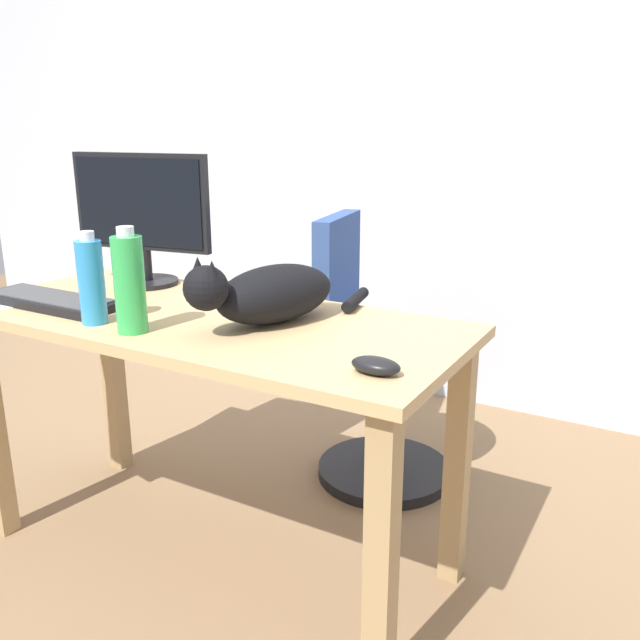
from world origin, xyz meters
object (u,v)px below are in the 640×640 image
object	(u,v)px
office_chair	(373,368)
keyboard	(50,300)
computer_mouse	(376,365)
cat	(269,293)
water_bottle	(91,281)
spray_bottle	(129,283)
monitor	(142,214)

from	to	relation	value
office_chair	keyboard	world-z (taller)	office_chair
office_chair	computer_mouse	xyz separation A→B (m)	(0.39, -0.82, 0.35)
cat	water_bottle	world-z (taller)	water_bottle
computer_mouse	water_bottle	bearing A→B (deg)	-177.74
keyboard	spray_bottle	world-z (taller)	spray_bottle
water_bottle	spray_bottle	size ratio (longest dim) A/B	0.91
office_chair	cat	bearing A→B (deg)	-90.89
office_chair	spray_bottle	xyz separation A→B (m)	(-0.26, -0.86, 0.45)
office_chair	cat	xyz separation A→B (m)	(-0.01, -0.63, 0.41)
cat	computer_mouse	bearing A→B (deg)	-26.17
monitor	water_bottle	world-z (taller)	monitor
monitor	keyboard	xyz separation A→B (m)	(-0.06, -0.33, -0.21)
office_chair	spray_bottle	bearing A→B (deg)	-106.97
keyboard	computer_mouse	bearing A→B (deg)	-1.76
monitor	cat	xyz separation A→B (m)	(0.59, -0.16, -0.15)
computer_mouse	spray_bottle	world-z (taller)	spray_bottle
office_chair	monitor	xyz separation A→B (m)	(-0.60, -0.46, 0.56)
office_chair	computer_mouse	bearing A→B (deg)	-64.68
cat	office_chair	bearing A→B (deg)	89.11
cat	water_bottle	xyz separation A→B (m)	(-0.40, -0.23, 0.03)
office_chair	computer_mouse	distance (m)	0.98
keyboard	office_chair	bearing A→B (deg)	50.38
monitor	keyboard	distance (m)	0.40
office_chair	spray_bottle	size ratio (longest dim) A/B	3.57
monitor	cat	bearing A→B (deg)	-15.60
monitor	keyboard	world-z (taller)	monitor
office_chair	keyboard	distance (m)	1.08
water_bottle	keyboard	bearing A→B (deg)	165.81
computer_mouse	water_bottle	xyz separation A→B (m)	(-0.80, -0.03, 0.09)
cat	keyboard	bearing A→B (deg)	-165.73
keyboard	cat	distance (m)	0.67
keyboard	spray_bottle	xyz separation A→B (m)	(0.39, -0.07, 0.11)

